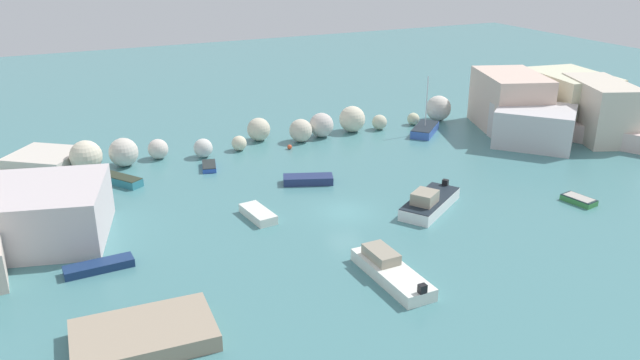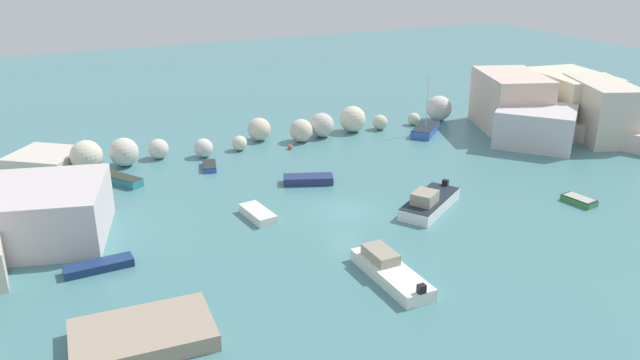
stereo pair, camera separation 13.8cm
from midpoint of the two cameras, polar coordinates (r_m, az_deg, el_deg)
name	(u,v)px [view 2 (the right image)]	position (r m, az deg, el deg)	size (l,w,h in m)	color
cove_water	(345,212)	(46.30, 2.37, -2.94)	(160.00, 160.00, 0.00)	teal
cliff_headland_right	(563,109)	(69.94, 21.21, 6.04)	(21.32, 18.82, 5.78)	beige
rock_breakwater	(277,131)	(61.39, -3.88, 4.43)	(39.28, 4.53, 2.72)	beige
stone_dock	(143,335)	(33.42, -15.63, -13.36)	(6.92, 4.33, 0.90)	tan
channel_buoy	(290,147)	(59.81, -2.67, 3.01)	(0.45, 0.45, 0.45)	#E04C28
moored_boat_0	(425,129)	(65.38, 9.58, 4.53)	(4.75, 4.61, 5.92)	#3A5EB7
moored_boat_1	(429,203)	(47.13, 9.93, -2.02)	(6.54, 5.40, 1.77)	white
moored_boat_2	(389,270)	(37.82, 6.40, -8.13)	(2.14, 6.44, 1.39)	white
moored_boat_3	(99,266)	(40.81, -19.31, -7.36)	(4.12, 1.37, 0.52)	navy
moored_boat_4	(308,180)	(51.48, -1.00, 0.04)	(4.30, 2.82, 0.64)	navy
moored_boat_5	(209,166)	(55.62, -9.92, 1.26)	(1.74, 2.76, 0.44)	blue
moored_boat_6	(258,214)	(45.45, -5.56, -3.07)	(1.83, 3.60, 0.63)	white
moored_boat_7	(119,179)	(54.06, -17.68, 0.07)	(3.48, 4.34, 0.68)	teal
moored_boat_8	(579,200)	(51.64, 22.47, -1.68)	(1.67, 2.65, 0.47)	#3C8D44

